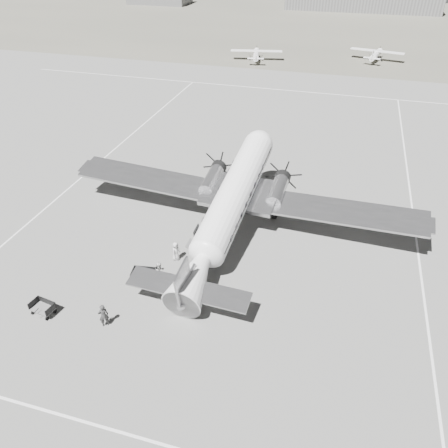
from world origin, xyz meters
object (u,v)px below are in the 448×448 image
(baggage_cart_far, at_px, (43,308))
(ramp_agent, at_px, (160,272))
(light_plane_right, at_px, (376,55))
(ground_crew, at_px, (104,315))
(passenger, at_px, (176,251))
(light_plane_left, at_px, (256,55))
(baggage_cart_near, at_px, (145,277))
(dc3_airliner, at_px, (231,204))

(baggage_cart_far, xyz_separation_m, ramp_agent, (5.83, 4.68, 0.41))
(light_plane_right, relative_size, ground_crew, 5.73)
(ground_crew, height_order, passenger, ground_crew)
(passenger, bearing_deg, baggage_cart_far, 154.87)
(light_plane_right, distance_m, ground_crew, 70.86)
(light_plane_right, xyz_separation_m, ramp_agent, (-13.88, -64.63, -0.13))
(passenger, bearing_deg, light_plane_left, 21.20)
(light_plane_left, bearing_deg, baggage_cart_near, -95.45)
(dc3_airliner, bearing_deg, light_plane_right, 82.35)
(dc3_airliner, relative_size, baggage_cart_near, 16.59)
(dc3_airliner, height_order, passenger, dc3_airliner)
(light_plane_right, height_order, ramp_agent, light_plane_right)
(baggage_cart_far, bearing_deg, light_plane_left, 99.83)
(ramp_agent, bearing_deg, dc3_airliner, -9.97)
(dc3_airliner, xyz_separation_m, baggage_cart_far, (-8.90, -11.40, -2.30))
(dc3_airliner, bearing_deg, baggage_cart_near, -117.21)
(light_plane_left, height_order, light_plane_right, light_plane_right)
(light_plane_left, height_order, passenger, light_plane_left)
(light_plane_right, distance_m, passenger, 63.61)
(dc3_airliner, distance_m, ramp_agent, 7.63)
(baggage_cart_near, xyz_separation_m, ramp_agent, (1.02, 0.31, 0.35))
(baggage_cart_far, bearing_deg, light_plane_right, 83.32)
(light_plane_left, xyz_separation_m, ramp_agent, (6.53, -58.99, -0.12))
(light_plane_right, distance_m, baggage_cart_far, 72.06)
(light_plane_left, relative_size, ground_crew, 5.62)
(light_plane_right, bearing_deg, baggage_cart_far, -93.85)
(ground_crew, bearing_deg, baggage_cart_far, -37.44)
(baggage_cart_near, height_order, ground_crew, ground_crew)
(ramp_agent, bearing_deg, baggage_cart_far, 143.24)
(dc3_airliner, distance_m, baggage_cart_far, 14.64)
(baggage_cart_near, distance_m, baggage_cart_far, 6.50)
(ramp_agent, bearing_deg, light_plane_left, 20.85)
(light_plane_left, relative_size, baggage_cart_near, 5.32)
(ramp_agent, xyz_separation_m, passenger, (0.13, 2.53, -0.09))
(dc3_airliner, relative_size, baggage_cart_far, 18.95)
(light_plane_left, xyz_separation_m, passenger, (6.66, -56.46, -0.21))
(light_plane_right, xyz_separation_m, baggage_cart_near, (-14.90, -64.94, -0.48))
(ramp_agent, relative_size, passenger, 1.13)
(dc3_airliner, bearing_deg, ramp_agent, -111.57)
(light_plane_left, bearing_deg, baggage_cart_far, -100.14)
(ramp_agent, bearing_deg, light_plane_right, 2.40)
(dc3_airliner, distance_m, passenger, 5.49)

